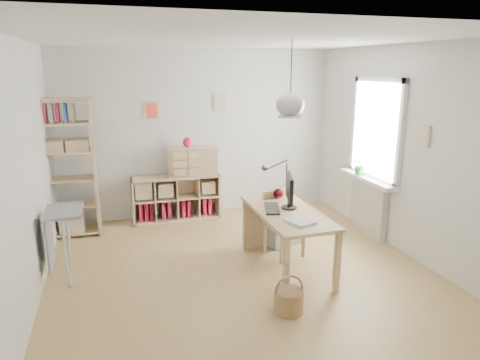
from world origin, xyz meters
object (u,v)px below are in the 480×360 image
object	(u,v)px
desk	(287,218)
chair	(282,219)
monitor	(290,190)
cube_shelf	(175,200)
tall_bookshelf	(66,163)
drawer_chest	(193,161)
storage_chest	(280,229)

from	to	relation	value
desk	chair	size ratio (longest dim) A/B	1.75
monitor	cube_shelf	bearing A→B (deg)	134.66
tall_bookshelf	chair	size ratio (longest dim) A/B	2.34
cube_shelf	tall_bookshelf	size ratio (longest dim) A/B	0.70
cube_shelf	chair	world-z (taller)	chair
cube_shelf	drawer_chest	distance (m)	0.72
storage_chest	drawer_chest	distance (m)	1.83
chair	cube_shelf	bearing A→B (deg)	105.57
cube_shelf	tall_bookshelf	world-z (taller)	tall_bookshelf
desk	cube_shelf	xyz separation A→B (m)	(-1.02, 2.23, -0.36)
desk	tall_bookshelf	bearing A→B (deg)	142.99
desk	tall_bookshelf	xyz separation A→B (m)	(-2.59, 1.95, 0.43)
tall_bookshelf	chair	world-z (taller)	tall_bookshelf
drawer_chest	chair	bearing A→B (deg)	-52.26
cube_shelf	chair	xyz separation A→B (m)	(1.13, -1.81, 0.19)
storage_chest	desk	bearing A→B (deg)	-125.11
chair	drawer_chest	bearing A→B (deg)	98.25
cube_shelf	desk	bearing A→B (deg)	-65.39
tall_bookshelf	drawer_chest	bearing A→B (deg)	7.27
chair	drawer_chest	world-z (taller)	drawer_chest
desk	drawer_chest	xyz separation A→B (m)	(-0.70, 2.19, 0.29)
tall_bookshelf	monitor	xyz separation A→B (m)	(2.65, -1.87, -0.11)
monitor	chair	bearing A→B (deg)	99.55
cube_shelf	drawer_chest	world-z (taller)	drawer_chest
desk	cube_shelf	bearing A→B (deg)	114.61
cube_shelf	storage_chest	bearing A→B (deg)	-47.71
cube_shelf	tall_bookshelf	distance (m)	1.77
desk	tall_bookshelf	size ratio (longest dim) A/B	0.75
tall_bookshelf	drawer_chest	distance (m)	1.90
cube_shelf	monitor	world-z (taller)	monitor
desk	drawer_chest	size ratio (longest dim) A/B	1.91
chair	storage_chest	world-z (taller)	chair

